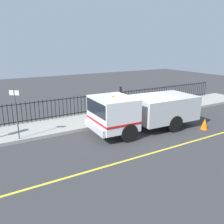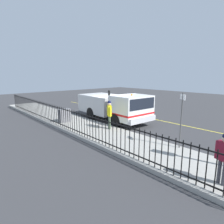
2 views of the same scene
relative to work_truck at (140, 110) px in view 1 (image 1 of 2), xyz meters
The scene contains 9 objects.
ground_plane 1.28m from the work_truck, 74.16° to the right, with size 54.82×54.82×0.00m, color #38383A.
sidewalk_slab 3.18m from the work_truck, ahead, with size 2.85×24.92×0.18m, color #A3A099.
lane_marking 3.02m from the work_truck, behind, with size 0.12×22.43×0.01m, color yellow.
work_truck is the anchor object (origin of this frame).
worker_standing 2.76m from the work_truck, 39.58° to the left, with size 0.46×0.57×1.79m.
iron_fence 4.20m from the work_truck, ahead, with size 0.04×21.22×1.32m.
utility_cabinet 3.83m from the work_truck, 26.84° to the right, with size 0.81×0.45×0.94m, color slate.
traffic_cone 3.96m from the work_truck, 117.81° to the right, with size 0.45×0.45×0.65m, color orange.
street_sign 6.55m from the work_truck, 74.74° to the left, with size 0.34×0.41×2.58m.
Camera 1 is at (-10.41, 8.26, 4.75)m, focal length 37.98 mm.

